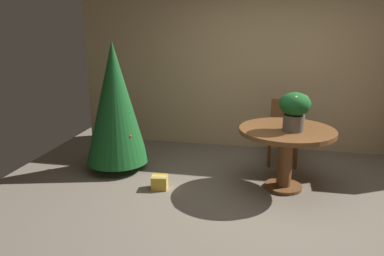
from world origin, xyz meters
name	(u,v)px	position (x,y,z in m)	size (l,w,h in m)	color
ground_plane	(263,211)	(0.00, 0.00, 0.00)	(6.60, 6.60, 0.00)	#756B5B
back_wall_panel	(270,66)	(0.00, 2.20, 1.30)	(6.00, 0.10, 2.60)	tan
round_dining_table	(286,142)	(0.23, 0.63, 0.58)	(1.10, 1.10, 0.74)	brown
flower_vase	(295,108)	(0.29, 0.56, 1.00)	(0.35, 0.35, 0.44)	#665B51
wooden_chair_far	(283,128)	(0.23, 1.56, 0.50)	(0.40, 0.42, 0.89)	brown
holiday_tree	(115,103)	(-1.96, 0.82, 0.92)	(0.82, 0.82, 1.71)	brown
gift_box_gold	(160,182)	(-1.23, 0.32, 0.08)	(0.20, 0.18, 0.16)	gold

